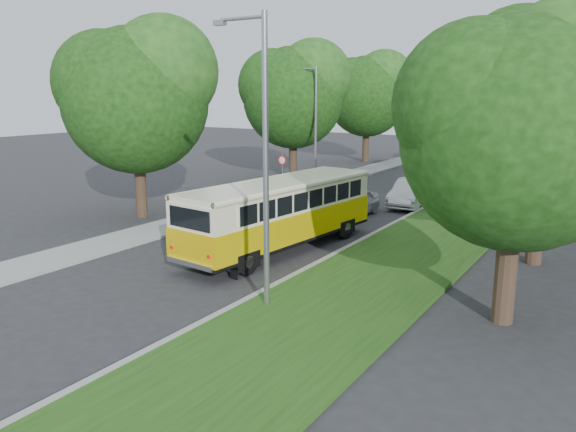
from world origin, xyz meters
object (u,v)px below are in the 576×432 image
Objects in this scene: lamppost_near at (263,154)px; vintage_bus at (280,215)px; lamppost_far at (314,122)px; car_blue at (446,169)px; car_grey at (459,164)px; car_silver at (353,203)px; car_white at (411,193)px.

lamppost_near is 0.86× the size of vintage_bus.
car_blue is (6.14, 7.84, -3.42)m from lamppost_far.
vintage_bus reaches higher than car_grey.
car_grey is (5.94, 11.65, -3.46)m from lamppost_far.
car_blue reaches higher than car_grey.
vintage_bus is at bearing 118.51° from lamppost_near.
car_white reaches higher than car_silver.
car_grey is at bearing 96.46° from vintage_bus.
lamppost_near is 2.10× the size of car_silver.
lamppost_far is at bearing 120.66° from vintage_bus.
lamppost_near is at bearing -55.42° from vintage_bus.
car_white is at bearing -19.06° from lamppost_far.
vintage_bus is at bearing -65.41° from lamppost_far.
lamppost_near reaches higher than car_white.
lamppost_near is 6.57m from vintage_bus.
car_silver is 0.81× the size of car_grey.
car_blue reaches higher than car_silver.
lamppost_far reaches higher than car_white.
lamppost_near reaches higher than car_grey.
car_white reaches higher than car_grey.
car_blue is (-1.21, 10.38, -0.01)m from car_white.
lamppost_near reaches higher than car_silver.
lamppost_far is 13.53m from car_grey.
lamppost_far is 1.59× the size of car_grey.
car_grey is at bearing 96.68° from car_blue.
lamppost_far is at bearing -124.43° from car_blue.
car_blue is (0.33, 14.18, 0.05)m from car_silver.
car_silver is at bearing -117.79° from car_white.
car_grey is (-1.41, 14.19, -0.05)m from car_white.
vintage_bus is 1.96× the size of car_grey.
car_silver is 0.89× the size of car_white.
lamppost_far is 0.81× the size of vintage_bus.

